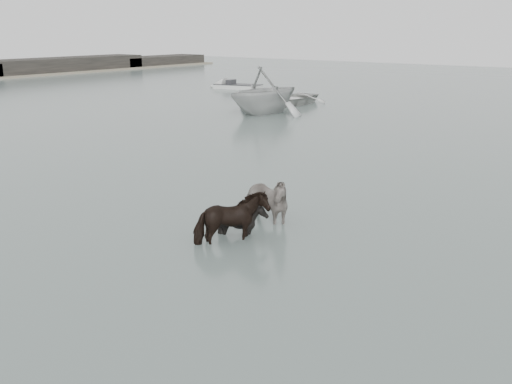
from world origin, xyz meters
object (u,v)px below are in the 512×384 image
pony_dark (232,213)px  pony_black (243,214)px  rowboat_lead (291,97)px  pony_pinto (264,192)px

pony_dark → pony_black: (-0.16, 0.61, -0.20)m
rowboat_lead → pony_dark: bearing=-60.7°
pony_pinto → pony_black: (0.19, -1.17, -0.25)m
pony_pinto → pony_dark: size_ratio=1.27×
rowboat_lead → pony_pinto: bearing=-59.3°
pony_black → rowboat_lead: bearing=45.0°
pony_dark → rowboat_lead: pony_dark is taller
pony_dark → pony_black: size_ratio=1.35×
pony_black → rowboat_lead: 25.71m
pony_pinto → rowboat_lead: size_ratio=0.38×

